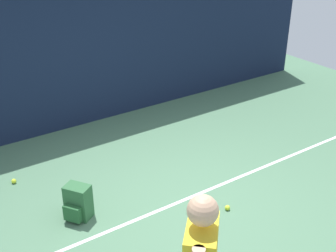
{
  "coord_description": "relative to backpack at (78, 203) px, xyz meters",
  "views": [
    {
      "loc": [
        -2.7,
        -3.59,
        3.41
      ],
      "look_at": [
        0.0,
        0.4,
        1.0
      ],
      "focal_mm": 46.89,
      "sensor_mm": 36.0,
      "label": 1
    }
  ],
  "objects": [
    {
      "name": "ground_plane",
      "position": [
        1.19,
        -0.6,
        -0.21
      ],
      "size": [
        12.0,
        12.0,
        0.0
      ],
      "primitive_type": "plane",
      "color": "#4C7556"
    },
    {
      "name": "back_fence",
      "position": [
        1.19,
        2.4,
        0.99
      ],
      "size": [
        10.0,
        0.1,
        2.4
      ],
      "primitive_type": "cube",
      "color": "#141E38",
      "rests_on": "ground"
    },
    {
      "name": "court_line",
      "position": [
        1.19,
        -0.44,
        -0.21
      ],
      "size": [
        9.0,
        0.05,
        0.0
      ],
      "primitive_type": "cube",
      "color": "white",
      "rests_on": "ground"
    },
    {
      "name": "backpack",
      "position": [
        0.0,
        0.0,
        0.0
      ],
      "size": [
        0.38,
        0.37,
        0.44
      ],
      "rotation": [
        0.0,
        0.0,
        5.3
      ],
      "color": "#2D6038",
      "rests_on": "ground"
    },
    {
      "name": "tennis_ball_near_player",
      "position": [
        1.6,
        -0.91,
        -0.18
      ],
      "size": [
        0.07,
        0.07,
        0.07
      ],
      "primitive_type": "sphere",
      "color": "#CCE033",
      "rests_on": "ground"
    },
    {
      "name": "tennis_ball_by_fence",
      "position": [
        -0.44,
        1.19,
        -0.18
      ],
      "size": [
        0.07,
        0.07,
        0.07
      ],
      "primitive_type": "sphere",
      "color": "#CCE033",
      "rests_on": "ground"
    }
  ]
}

